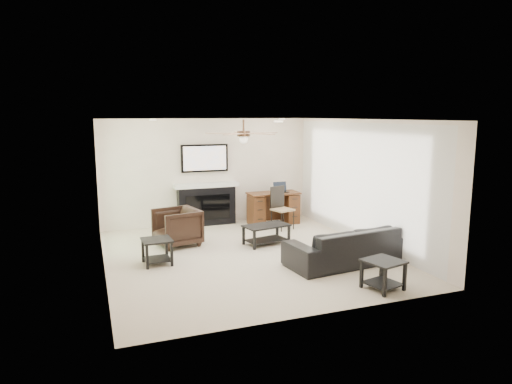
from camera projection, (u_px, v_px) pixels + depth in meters
room_shell at (254, 165)px, 8.35m from camera, size 5.50×5.54×2.52m
sofa at (347, 245)px, 8.00m from camera, size 2.29×1.10×0.64m
armchair at (177, 227)px, 9.09m from camera, size 0.97×0.95×0.75m
coffee_table at (266, 234)px, 9.19m from camera, size 0.98×0.67×0.40m
end_table_near at (383, 275)px, 6.81m from camera, size 0.63×0.63×0.45m
end_table_left at (157, 252)px, 7.96m from camera, size 0.52×0.52×0.45m
fireplace_unit at (206, 185)px, 10.69m from camera, size 1.52×0.34×1.91m
desk at (273, 208)px, 10.90m from camera, size 1.22×0.56×0.76m
desk_chair at (283, 208)px, 10.38m from camera, size 0.53×0.54×0.97m
laptop at (282, 187)px, 10.87m from camera, size 0.33×0.24×0.23m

